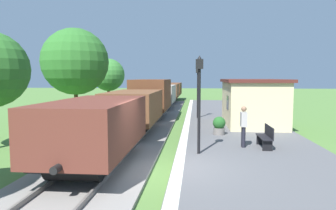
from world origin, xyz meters
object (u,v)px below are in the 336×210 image
Objects in this scene: station_hut at (252,102)px; lamp_post_near at (199,86)px; lamp_post_far at (198,82)px; bench_near_hut at (266,136)px; freight_train at (157,97)px; person_waiting at (244,125)px; potted_planter at (219,125)px; tree_trackside_far at (75,62)px; tree_field_left at (108,75)px.

station_hut is 8.44m from lamp_post_near.
bench_near_hut is at bearing -73.26° from lamp_post_far.
freight_train is 9.78m from station_hut.
person_waiting is (-0.92, 0.03, 0.46)m from bench_near_hut.
person_waiting is (5.33, -13.41, -0.27)m from freight_train.
person_waiting is 9.50m from lamp_post_far.
bench_near_hut is 3.27m from potted_planter.
freight_train reaches higher than potted_planter.
freight_train is 5.91× the size of tree_trackside_far.
station_hut reaches higher than freight_train.
person_waiting is (-1.47, -6.38, -0.47)m from station_hut.
station_hut is (6.80, -7.02, 0.20)m from freight_train.
freight_train is 14.43m from person_waiting.
person_waiting is at bearing -68.33° from freight_train.
person_waiting reaches higher than bench_near_hut.
lamp_post_far reaches higher than bench_near_hut.
lamp_post_far is 0.56× the size of tree_trackside_far.
lamp_post_far reaches higher than potted_planter.
lamp_post_far is (-1.06, 6.42, 2.08)m from potted_planter.
station_hut is at bearing 66.56° from lamp_post_near.
tree_trackside_far reaches higher than station_hut.
lamp_post_near reaches higher than bench_near_hut.
station_hut is 3.39× the size of person_waiting.
lamp_post_near is (-3.33, -7.67, 1.15)m from station_hut.
tree_trackside_far is at bearing 169.20° from station_hut.
person_waiting is at bearing 178.25° from bench_near_hut.
tree_trackside_far is (-12.06, 2.30, 2.60)m from station_hut.
station_hut reaches higher than potted_planter.
tree_trackside_far is 7.11m from tree_field_left.
freight_train is 6.76× the size of station_hut.
tree_field_left reaches higher than lamp_post_far.
potted_planter is at bearing -122.01° from station_hut.
potted_planter is at bearing -54.02° from tree_field_left.
lamp_post_near reaches higher than station_hut.
lamp_post_near is 10.47m from lamp_post_far.
lamp_post_near is at bearing -155.52° from bench_near_hut.
station_hut is 6.50m from bench_near_hut.
freight_train reaches higher than bench_near_hut.
freight_train is 7.99× the size of tree_field_left.
tree_field_left is at bearing -57.96° from person_waiting.
bench_near_hut is at bearing -94.97° from station_hut.
lamp_post_near is (-1.06, -4.05, 2.08)m from potted_planter.
station_hut is at bearing -38.66° from tree_field_left.
lamp_post_near and lamp_post_far have the same top height.
lamp_post_far is at bearing 99.37° from potted_planter.
person_waiting is 0.35× the size of tree_field_left.
freight_train is 10.59× the size of lamp_post_near.
tree_trackside_far reaches higher than person_waiting.
lamp_post_near is at bearing -113.44° from station_hut.
lamp_post_near is at bearing -90.00° from lamp_post_far.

